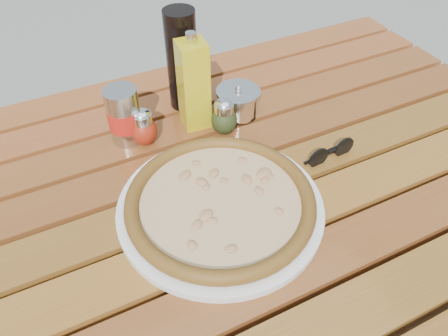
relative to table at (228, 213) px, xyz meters
name	(u,v)px	position (x,y,z in m)	size (l,w,h in m)	color
table	(228,213)	(0.00, 0.00, 0.00)	(1.40, 0.90, 0.75)	#3C240D
plate	(220,207)	(-0.04, -0.04, 0.08)	(0.36, 0.36, 0.01)	silver
pizza	(220,201)	(-0.04, -0.04, 0.10)	(0.38, 0.38, 0.03)	beige
pepper_shaker	(143,128)	(-0.10, 0.19, 0.11)	(0.07, 0.07, 0.08)	#A92913
oregano_shaker	(224,117)	(0.06, 0.15, 0.11)	(0.07, 0.07, 0.08)	#333D18
dark_bottle	(182,61)	(0.03, 0.28, 0.19)	(0.07, 0.07, 0.22)	black
soda_can	(124,116)	(-0.13, 0.21, 0.13)	(0.09, 0.09, 0.12)	#B9B9BD
olive_oil_cruet	(194,85)	(0.02, 0.20, 0.17)	(0.06, 0.06, 0.21)	gold
parmesan_tin	(238,102)	(0.12, 0.19, 0.11)	(0.10, 0.10, 0.07)	white
sunglasses	(330,153)	(0.21, -0.02, 0.09)	(0.11, 0.03, 0.04)	black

